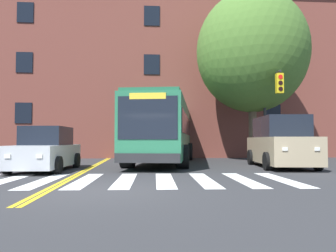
{
  "coord_description": "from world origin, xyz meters",
  "views": [
    {
      "loc": [
        1.19,
        -8.24,
        1.26
      ],
      "look_at": [
        2.42,
        8.7,
        1.98
      ],
      "focal_mm": 35.0,
      "sensor_mm": 36.0,
      "label": 1
    }
  ],
  "objects_px": {
    "car_silver_near_lane": "(46,151)",
    "car_red_behind_bus": "(171,142)",
    "street_tree_curbside_large": "(252,52)",
    "traffic_light_near_corner": "(271,101)",
    "car_tan_far_lane": "(280,143)",
    "city_bus": "(164,130)"
  },
  "relations": [
    {
      "from": "car_red_behind_bus",
      "to": "street_tree_curbside_large",
      "type": "xyz_separation_m",
      "value": [
        4.11,
        -9.21,
        5.48
      ]
    },
    {
      "from": "car_red_behind_bus",
      "to": "traffic_light_near_corner",
      "type": "relative_size",
      "value": 1.03
    },
    {
      "from": "car_silver_near_lane",
      "to": "street_tree_curbside_large",
      "type": "distance_m",
      "value": 13.07
    },
    {
      "from": "car_tan_far_lane",
      "to": "traffic_light_near_corner",
      "type": "distance_m",
      "value": 3.46
    },
    {
      "from": "car_red_behind_bus",
      "to": "car_silver_near_lane",
      "type": "bearing_deg",
      "value": -113.87
    },
    {
      "from": "car_silver_near_lane",
      "to": "car_red_behind_bus",
      "type": "xyz_separation_m",
      "value": [
        6.39,
        14.44,
        0.28
      ]
    },
    {
      "from": "car_silver_near_lane",
      "to": "car_red_behind_bus",
      "type": "bearing_deg",
      "value": 66.13
    },
    {
      "from": "car_tan_far_lane",
      "to": "car_red_behind_bus",
      "type": "xyz_separation_m",
      "value": [
        -3.91,
        13.65,
        -0.01
      ]
    },
    {
      "from": "car_red_behind_bus",
      "to": "street_tree_curbside_large",
      "type": "relative_size",
      "value": 0.51
    },
    {
      "from": "street_tree_curbside_large",
      "to": "city_bus",
      "type": "bearing_deg",
      "value": -168.06
    },
    {
      "from": "car_tan_far_lane",
      "to": "street_tree_curbside_large",
      "type": "distance_m",
      "value": 7.04
    },
    {
      "from": "car_tan_far_lane",
      "to": "traffic_light_near_corner",
      "type": "relative_size",
      "value": 1.05
    },
    {
      "from": "car_tan_far_lane",
      "to": "car_red_behind_bus",
      "type": "bearing_deg",
      "value": 106.01
    },
    {
      "from": "city_bus",
      "to": "car_tan_far_lane",
      "type": "height_order",
      "value": "city_bus"
    },
    {
      "from": "traffic_light_near_corner",
      "to": "street_tree_curbside_large",
      "type": "height_order",
      "value": "street_tree_curbside_large"
    },
    {
      "from": "street_tree_curbside_large",
      "to": "traffic_light_near_corner",
      "type": "bearing_deg",
      "value": -78.43
    },
    {
      "from": "car_silver_near_lane",
      "to": "street_tree_curbside_large",
      "type": "height_order",
      "value": "street_tree_curbside_large"
    },
    {
      "from": "city_bus",
      "to": "car_red_behind_bus",
      "type": "xyz_separation_m",
      "value": [
        1.29,
        10.36,
        -0.7
      ]
    },
    {
      "from": "car_tan_far_lane",
      "to": "car_red_behind_bus",
      "type": "distance_m",
      "value": 14.2
    },
    {
      "from": "car_tan_far_lane",
      "to": "car_silver_near_lane",
      "type": "bearing_deg",
      "value": -175.58
    },
    {
      "from": "city_bus",
      "to": "car_red_behind_bus",
      "type": "bearing_deg",
      "value": 82.89
    },
    {
      "from": "traffic_light_near_corner",
      "to": "car_tan_far_lane",
      "type": "bearing_deg",
      "value": -103.08
    }
  ]
}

